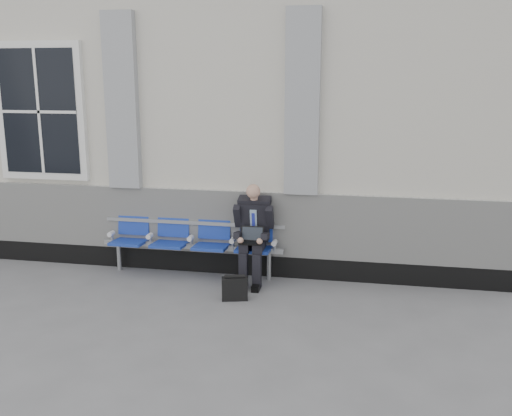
# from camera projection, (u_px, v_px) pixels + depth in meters

# --- Properties ---
(station_building) EXTENTS (14.40, 4.40, 4.49)m
(station_building) POSITION_uv_depth(u_px,v_px,m) (85.00, 106.00, 10.14)
(station_building) COLOR beige
(station_building) RESTS_ON ground
(bench) EXTENTS (2.60, 0.47, 0.91)m
(bench) POSITION_uv_depth(u_px,v_px,m) (192.00, 237.00, 7.97)
(bench) COLOR #9EA0A3
(bench) RESTS_ON ground
(businessman) EXTENTS (0.53, 0.71, 1.35)m
(businessman) POSITION_uv_depth(u_px,v_px,m) (253.00, 229.00, 7.64)
(businessman) COLOR black
(businessman) RESTS_ON ground
(briefcase) EXTENTS (0.35, 0.21, 0.33)m
(briefcase) POSITION_uv_depth(u_px,v_px,m) (235.00, 288.00, 7.13)
(briefcase) COLOR black
(briefcase) RESTS_ON ground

